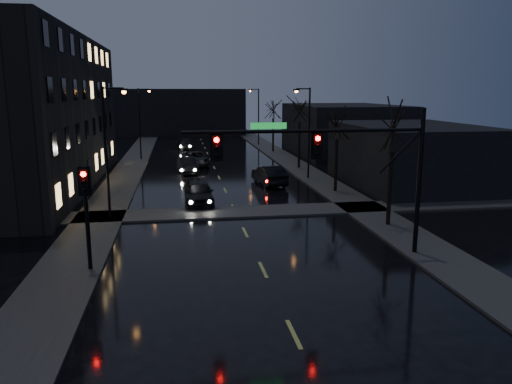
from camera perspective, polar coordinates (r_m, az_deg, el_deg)
name	(u,v)px	position (r m, az deg, el deg)	size (l,w,h in m)	color
ground	(310,367)	(15.20, 6.13, -19.28)	(160.00, 160.00, 0.00)	black
sidewalk_left	(126,174)	(48.46, -14.62, 2.02)	(3.00, 140.00, 0.12)	#2D2D2B
sidewalk_right	(302,170)	(49.68, 5.29, 2.57)	(3.00, 140.00, 0.12)	#2D2D2B
sidewalk_cross	(236,212)	(32.22, -2.31, -2.31)	(40.00, 3.00, 0.12)	#2D2D2B
apartment_block	(13,113)	(44.56, -26.04, 8.12)	(12.00, 30.00, 12.00)	black
commercial_right_near	(411,155)	(43.33, 17.32, 4.04)	(10.00, 14.00, 5.00)	black
commercial_right_far	(343,129)	(64.14, 9.94, 7.11)	(12.00, 18.00, 6.00)	black
far_block	(181,112)	(90.66, -8.59, 9.04)	(22.00, 10.00, 8.00)	black
signal_mast	(343,156)	(22.98, 9.95, 4.12)	(11.11, 0.41, 7.00)	black
signal_pole_left	(86,204)	(22.45, -18.85, -1.32)	(0.35, 0.41, 4.53)	black
tree_near	(394,119)	(29.17, 15.45, 8.08)	(3.52, 3.52, 8.08)	black
tree_mid_a	(338,117)	(38.52, 9.31, 8.51)	(3.30, 3.30, 7.58)	black
tree_mid_b	(300,102)	(50.03, 5.04, 10.18)	(3.74, 3.74, 8.59)	black
tree_far	(273,104)	(63.73, 1.99, 10.01)	(3.43, 3.43, 7.88)	black
streetlight_l_near	(109,142)	(31.00, -16.41, 5.53)	(1.53, 0.28, 8.00)	black
streetlight_l_far	(141,118)	(57.81, -12.98, 8.29)	(1.53, 0.28, 8.00)	black
streetlight_r_mid	(307,125)	(44.10, 5.82, 7.59)	(1.53, 0.28, 8.00)	black
streetlight_r_far	(257,112)	(71.51, 0.12, 9.15)	(1.53, 0.28, 8.00)	black
oncoming_car_a	(199,193)	(34.73, -6.56, -0.06)	(1.95, 4.85, 1.65)	black
oncoming_car_b	(188,165)	(48.01, -7.82, 3.03)	(1.59, 4.56, 1.50)	black
oncoming_car_c	(195,159)	(52.50, -6.98, 3.79)	(2.51, 5.44, 1.51)	black
oncoming_car_d	(185,144)	(67.57, -8.10, 5.40)	(1.87, 4.60, 1.34)	black
lead_car	(269,175)	(41.70, 1.51, 1.95)	(1.73, 4.96, 1.63)	black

